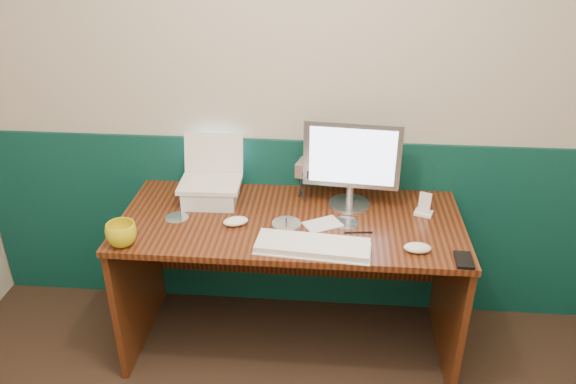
# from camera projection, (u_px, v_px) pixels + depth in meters

# --- Properties ---
(back_wall) EXTENTS (3.50, 0.04, 2.50)m
(back_wall) POSITION_uv_depth(u_px,v_px,m) (304.00, 92.00, 2.72)
(back_wall) COLOR #B7AD9B
(back_wall) RESTS_ON ground
(wainscot) EXTENTS (3.48, 0.02, 1.00)m
(wainscot) POSITION_uv_depth(u_px,v_px,m) (302.00, 226.00, 3.05)
(wainscot) COLOR #073124
(wainscot) RESTS_ON ground
(desk) EXTENTS (1.60, 0.70, 0.75)m
(desk) POSITION_uv_depth(u_px,v_px,m) (291.00, 284.00, 2.79)
(desk) COLOR #361209
(desk) RESTS_ON ground
(laptop_riser) EXTENTS (0.26, 0.22, 0.09)m
(laptop_riser) POSITION_uv_depth(u_px,v_px,m) (211.00, 194.00, 2.75)
(laptop_riser) COLOR silver
(laptop_riser) RESTS_ON desk
(laptop) EXTENTS (0.30, 0.23, 0.24)m
(laptop) POSITION_uv_depth(u_px,v_px,m) (209.00, 163.00, 2.68)
(laptop) COLOR silver
(laptop) RESTS_ON laptop_riser
(monitor) EXTENTS (0.46, 0.17, 0.45)m
(monitor) POSITION_uv_depth(u_px,v_px,m) (352.00, 164.00, 2.63)
(monitor) COLOR #AFB0B4
(monitor) RESTS_ON desk
(keyboard) EXTENTS (0.50, 0.20, 0.03)m
(keyboard) POSITION_uv_depth(u_px,v_px,m) (313.00, 247.00, 2.39)
(keyboard) COLOR white
(keyboard) RESTS_ON desk
(mouse_right) EXTENTS (0.12, 0.07, 0.04)m
(mouse_right) POSITION_uv_depth(u_px,v_px,m) (418.00, 248.00, 2.37)
(mouse_right) COLOR silver
(mouse_right) RESTS_ON desk
(mouse_left) EXTENTS (0.13, 0.10, 0.04)m
(mouse_left) POSITION_uv_depth(u_px,v_px,m) (236.00, 221.00, 2.57)
(mouse_left) COLOR white
(mouse_left) RESTS_ON desk
(mug) EXTENTS (0.17, 0.17, 0.10)m
(mug) POSITION_uv_depth(u_px,v_px,m) (121.00, 234.00, 2.40)
(mug) COLOR gold
(mug) RESTS_ON desk
(camcorder) EXTENTS (0.11, 0.14, 0.19)m
(camcorder) POSITION_uv_depth(u_px,v_px,m) (305.00, 181.00, 2.76)
(camcorder) COLOR silver
(camcorder) RESTS_ON desk
(cd_spindle) EXTENTS (0.13, 0.13, 0.03)m
(cd_spindle) POSITION_uv_depth(u_px,v_px,m) (286.00, 226.00, 2.54)
(cd_spindle) COLOR silver
(cd_spindle) RESTS_ON desk
(cd_loose_a) EXTENTS (0.11, 0.11, 0.00)m
(cd_loose_a) POSITION_uv_depth(u_px,v_px,m) (177.00, 217.00, 2.63)
(cd_loose_a) COLOR #B3BBC3
(cd_loose_a) RESTS_ON desk
(cd_loose_b) EXTENTS (0.12, 0.12, 0.00)m
(cd_loose_b) POSITION_uv_depth(u_px,v_px,m) (345.00, 223.00, 2.59)
(cd_loose_b) COLOR silver
(cd_loose_b) RESTS_ON desk
(pen) EXTENTS (0.13, 0.02, 0.01)m
(pen) POSITION_uv_depth(u_px,v_px,m) (359.00, 232.00, 2.51)
(pen) COLOR black
(pen) RESTS_ON desk
(papers) EXTENTS (0.20, 0.18, 0.00)m
(papers) POSITION_uv_depth(u_px,v_px,m) (323.00, 224.00, 2.58)
(papers) COLOR silver
(papers) RESTS_ON desk
(dock) EXTENTS (0.10, 0.08, 0.02)m
(dock) POSITION_uv_depth(u_px,v_px,m) (423.00, 213.00, 2.66)
(dock) COLOR white
(dock) RESTS_ON desk
(music_player) EXTENTS (0.06, 0.04, 0.10)m
(music_player) POSITION_uv_depth(u_px,v_px,m) (425.00, 203.00, 2.63)
(music_player) COLOR silver
(music_player) RESTS_ON dock
(pda) EXTENTS (0.07, 0.12, 0.01)m
(pda) POSITION_uv_depth(u_px,v_px,m) (464.00, 260.00, 2.31)
(pda) COLOR black
(pda) RESTS_ON desk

